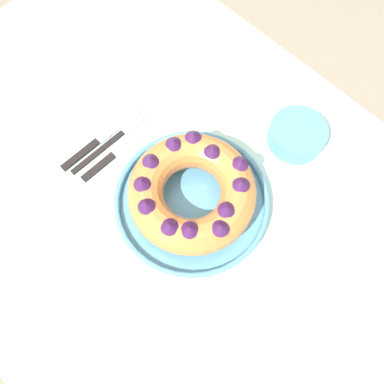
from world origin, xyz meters
TOP-DOWN VIEW (x-y plane):
  - ground_plane at (0.00, 0.00)m, footprint 8.00×8.00m
  - dining_table at (0.00, 0.00)m, footprint 1.48×0.95m
  - serving_dish at (0.02, 0.01)m, footprint 0.33×0.33m
  - bundt_cake at (0.02, 0.01)m, footprint 0.26×0.26m
  - fork at (-0.21, -0.01)m, footprint 0.02×0.21m
  - serving_knife at (-0.24, -0.04)m, footprint 0.02×0.23m
  - cake_knife at (-0.18, -0.04)m, footprint 0.02×0.20m
  - side_bowl at (0.08, 0.29)m, footprint 0.13×0.13m
  - napkin at (0.32, 0.03)m, footprint 0.19×0.15m

SIDE VIEW (x-z plane):
  - ground_plane at x=0.00m, z-range 0.00..0.00m
  - dining_table at x=0.00m, z-range 0.29..1.05m
  - napkin at x=0.32m, z-range 0.76..0.77m
  - fork at x=-0.21m, z-range 0.76..0.77m
  - serving_knife at x=-0.24m, z-range 0.76..0.77m
  - cake_knife at x=-0.18m, z-range 0.76..0.77m
  - serving_dish at x=0.02m, z-range 0.76..0.79m
  - side_bowl at x=0.08m, z-range 0.76..0.81m
  - bundt_cake at x=0.02m, z-range 0.79..0.87m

